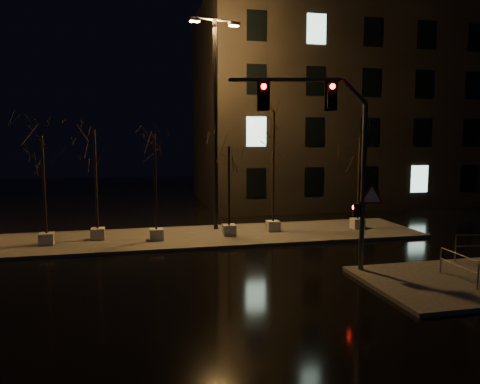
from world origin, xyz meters
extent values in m
plane|color=black|center=(0.00, 0.00, 0.00)|extent=(90.00, 90.00, 0.00)
cube|color=#423F3B|center=(0.00, 6.00, 0.07)|extent=(22.00, 5.00, 0.15)
cube|color=#423F3B|center=(7.50, -3.50, 0.07)|extent=(7.00, 5.00, 0.15)
cube|color=black|center=(14.00, 18.00, 7.50)|extent=(25.00, 12.00, 15.00)
cube|color=#AEADA2|center=(-7.84, 5.60, 0.43)|extent=(0.65, 0.65, 0.55)
cylinder|color=black|center=(-7.84, 5.60, 2.96)|extent=(0.11, 0.11, 4.51)
cube|color=#AEADA2|center=(-5.59, 6.25, 0.43)|extent=(0.65, 0.65, 0.55)
cylinder|color=black|center=(-5.59, 6.25, 3.11)|extent=(0.11, 0.11, 4.81)
cube|color=#AEADA2|center=(-2.79, 5.42, 0.43)|extent=(0.65, 0.65, 0.55)
cylinder|color=black|center=(-2.79, 5.42, 3.01)|extent=(0.11, 0.11, 4.61)
cube|color=#AEADA2|center=(0.89, 5.72, 0.43)|extent=(0.65, 0.65, 0.55)
cylinder|color=black|center=(0.89, 5.72, 2.68)|extent=(0.11, 0.11, 3.97)
cube|color=#AEADA2|center=(3.40, 6.24, 0.43)|extent=(0.65, 0.65, 0.55)
cylinder|color=black|center=(3.40, 6.24, 3.61)|extent=(0.11, 0.11, 5.82)
cube|color=#AEADA2|center=(8.17, 5.92, 0.43)|extent=(0.65, 0.65, 0.55)
cylinder|color=black|center=(8.17, 5.92, 2.92)|extent=(0.11, 0.11, 4.44)
cylinder|color=#515458|center=(4.50, -1.50, 3.25)|extent=(0.19, 0.19, 6.21)
cylinder|color=#515458|center=(1.65, -0.79, 7.22)|extent=(4.05, 1.15, 0.14)
cube|color=black|center=(3.30, -1.20, 6.66)|extent=(0.36, 0.30, 0.93)
cube|color=black|center=(0.89, -0.60, 6.66)|extent=(0.36, 0.30, 0.93)
cube|color=black|center=(4.28, -1.44, 2.43)|extent=(0.27, 0.24, 0.47)
cone|color=red|center=(4.79, -1.63, 2.94)|extent=(1.05, 0.29, 1.08)
sphere|color=#FF0C07|center=(4.50, -1.50, 6.97)|extent=(0.19, 0.19, 0.19)
cylinder|color=black|center=(0.53, 7.54, 5.69)|extent=(0.22, 0.22, 11.09)
cylinder|color=black|center=(0.53, 7.54, 11.24)|extent=(2.41, 0.63, 0.11)
cube|color=orange|center=(-0.55, 7.30, 11.07)|extent=(0.61, 0.42, 0.22)
cube|color=orange|center=(1.61, 7.78, 11.07)|extent=(0.61, 0.42, 0.22)
cylinder|color=#515458|center=(8.77, -1.30, 0.66)|extent=(0.06, 0.06, 1.02)
cylinder|color=#515458|center=(7.08, -4.59, 0.60)|extent=(0.05, 0.05, 0.90)
cylinder|color=#515458|center=(7.15, -2.59, 0.60)|extent=(0.05, 0.05, 0.90)
cylinder|color=#515458|center=(7.12, -3.59, 1.10)|extent=(0.11, 2.00, 0.04)
cylinder|color=#515458|center=(7.12, -3.59, 0.70)|extent=(0.11, 2.00, 0.04)
camera|label=1|loc=(-3.88, -17.31, 5.15)|focal=35.00mm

